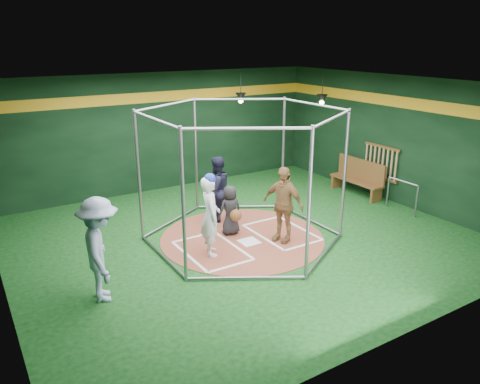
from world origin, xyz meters
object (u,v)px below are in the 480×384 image
batter_figure (210,215)px  dugout_bench (358,177)px  visitor_leopard (283,204)px  umpire (217,189)px

batter_figure → dugout_bench: (5.65, 1.28, -0.37)m
visitor_leopard → umpire: bearing=178.0°
batter_figure → umpire: bearing=57.1°
dugout_bench → umpire: bearing=175.8°
batter_figure → visitor_leopard: size_ratio=1.03×
batter_figure → dugout_bench: batter_figure is taller
visitor_leopard → dugout_bench: bearing=89.4°
visitor_leopard → dugout_bench: size_ratio=0.97×
batter_figure → dugout_bench: bearing=12.8°
dugout_bench → batter_figure: bearing=-167.2°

